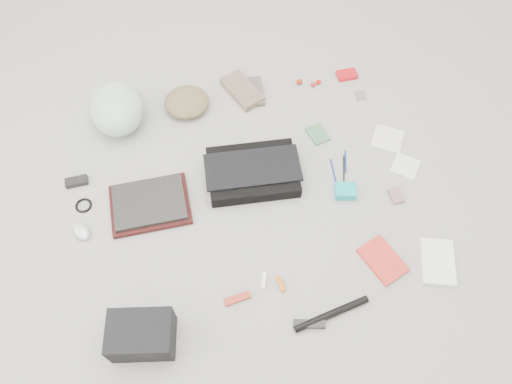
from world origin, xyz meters
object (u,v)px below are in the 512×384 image
object	(u,v)px
laptop	(149,202)
accordion_wallet	(345,191)
bike_helmet	(117,108)
messenger_bag	(253,172)
book_red	(382,260)
camera_bag	(142,335)

from	to	relation	value
laptop	accordion_wallet	xyz separation A→B (m)	(0.82, -0.17, -0.01)
bike_helmet	accordion_wallet	distance (m)	1.10
messenger_bag	book_red	distance (m)	0.66
messenger_bag	bike_helmet	size ratio (longest dim) A/B	1.27
laptop	camera_bag	bearing A→B (deg)	-98.26
messenger_bag	accordion_wallet	distance (m)	0.41
camera_bag	accordion_wallet	size ratio (longest dim) A/B	2.64
bike_helmet	book_red	size ratio (longest dim) A/B	1.65
book_red	messenger_bag	bearing A→B (deg)	108.96
bike_helmet	accordion_wallet	size ratio (longest dim) A/B	3.49
laptop	book_red	bearing A→B (deg)	-26.98
bike_helmet	camera_bag	size ratio (longest dim) A/B	1.32
laptop	accordion_wallet	size ratio (longest dim) A/B	3.45
messenger_bag	accordion_wallet	size ratio (longest dim) A/B	4.45
bike_helmet	messenger_bag	bearing A→B (deg)	-41.71
bike_helmet	accordion_wallet	world-z (taller)	bike_helmet
messenger_bag	laptop	bearing A→B (deg)	-168.72
laptop	camera_bag	distance (m)	0.57
laptop	bike_helmet	distance (m)	0.50
bike_helmet	book_red	distance (m)	1.35
messenger_bag	camera_bag	distance (m)	0.82
camera_bag	book_red	xyz separation A→B (m)	(0.97, 0.05, -0.06)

